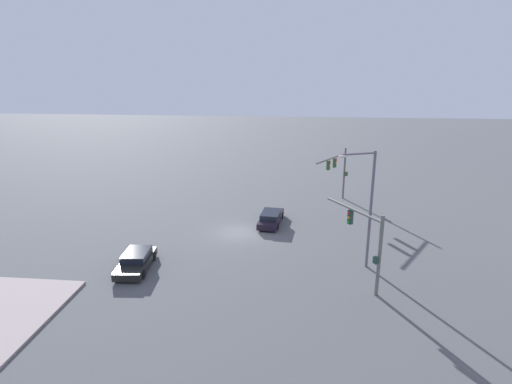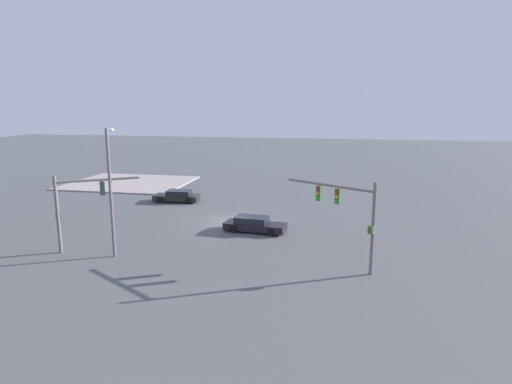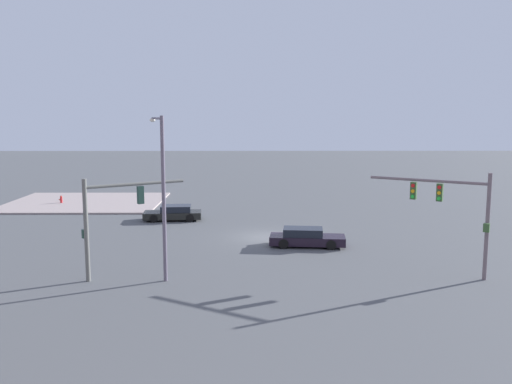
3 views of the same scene
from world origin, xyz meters
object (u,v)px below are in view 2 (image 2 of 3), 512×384
(traffic_signal_opposite_side, at_px, (76,201))
(streetlamp_curved_arm, at_px, (111,183))
(traffic_signal_near_corner, at_px, (348,208))
(fire_hydrant_on_curb, at_px, (111,180))
(sedan_car_waiting_far, at_px, (177,196))
(sedan_car_approaching, at_px, (254,224))

(traffic_signal_opposite_side, distance_m, streetlamp_curved_arm, 3.21)
(traffic_signal_near_corner, xyz_separation_m, fire_hydrant_on_curb, (28.95, -23.47, -3.36))
(traffic_signal_near_corner, xyz_separation_m, sedan_car_waiting_far, (17.08, -15.54, -3.27))
(traffic_signal_opposite_side, relative_size, streetlamp_curved_arm, 0.63)
(sedan_car_approaching, bearing_deg, traffic_signal_opposite_side, -142.31)
(sedan_car_approaching, relative_size, fire_hydrant_on_curb, 7.11)
(traffic_signal_opposite_side, height_order, sedan_car_approaching, traffic_signal_opposite_side)
(traffic_signal_opposite_side, bearing_deg, sedan_car_approaching, -0.51)
(sedan_car_waiting_far, bearing_deg, fire_hydrant_on_curb, -37.84)
(traffic_signal_opposite_side, height_order, fire_hydrant_on_curb, traffic_signal_opposite_side)
(traffic_signal_opposite_side, bearing_deg, streetlamp_curved_arm, -39.46)
(sedan_car_waiting_far, bearing_deg, traffic_signal_opposite_side, 82.04)
(traffic_signal_near_corner, relative_size, sedan_car_waiting_far, 1.18)
(traffic_signal_opposite_side, bearing_deg, fire_hydrant_on_curb, 82.26)
(traffic_signal_opposite_side, bearing_deg, sedan_car_waiting_far, 53.93)
(traffic_signal_opposite_side, relative_size, fire_hydrant_on_curb, 7.53)
(streetlamp_curved_arm, bearing_deg, traffic_signal_opposite_side, 61.43)
(sedan_car_waiting_far, bearing_deg, traffic_signal_near_corner, 133.59)
(sedan_car_approaching, distance_m, fire_hydrant_on_curb, 27.62)
(streetlamp_curved_arm, xyz_separation_m, sedan_car_approaching, (-8.15, -7.17, -4.38))
(traffic_signal_opposite_side, relative_size, sedan_car_waiting_far, 1.12)
(sedan_car_waiting_far, height_order, fire_hydrant_on_curb, sedan_car_waiting_far)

